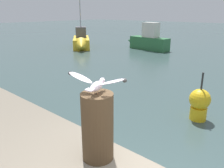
# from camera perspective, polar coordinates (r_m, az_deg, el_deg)

# --- Properties ---
(mooring_post) EXTENTS (0.37, 0.37, 0.81)m
(mooring_post) POSITION_cam_1_polar(r_m,az_deg,el_deg) (2.64, -3.66, -10.64)
(mooring_post) COLOR #4C3823
(mooring_post) RESTS_ON harbor_quay
(seagull) EXTENTS (0.68, 0.39, 0.22)m
(seagull) POSITION_cam_1_polar(r_m,az_deg,el_deg) (2.44, -3.86, 0.23)
(seagull) COLOR tan
(seagull) RESTS_ON mooring_post
(boat_yellow) EXTENTS (4.34, 3.99, 4.73)m
(boat_yellow) POSITION_cam_1_polar(r_m,az_deg,el_deg) (18.72, -7.72, 10.60)
(boat_yellow) COLOR yellow
(boat_yellow) RESTS_ON ground_plane
(boat_green) EXTENTS (3.92, 1.27, 2.04)m
(boat_green) POSITION_cam_1_polar(r_m,az_deg,el_deg) (18.04, 8.80, 10.80)
(boat_green) COLOR #2D6B3D
(boat_green) RESTS_ON ground_plane
(channel_buoy) EXTENTS (0.56, 0.56, 1.33)m
(channel_buoy) POSITION_cam_1_polar(r_m,az_deg,el_deg) (6.56, 21.07, -4.50)
(channel_buoy) COLOR yellow
(channel_buoy) RESTS_ON ground_plane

